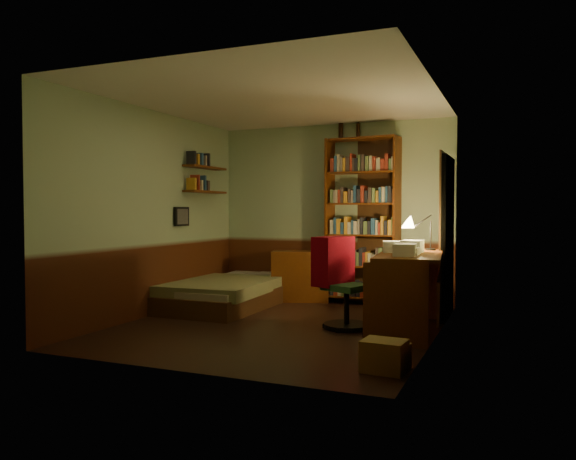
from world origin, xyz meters
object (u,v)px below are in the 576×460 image
at_px(bed, 229,283).
at_px(cardboard_box_b, 390,357).
at_px(dresser, 301,276).
at_px(office_chair, 347,283).
at_px(mini_stereo, 327,247).
at_px(desk_lamp, 431,226).
at_px(cardboard_box_a, 384,356).
at_px(desk, 410,292).
at_px(bookshelf, 363,221).

distance_m(bed, cardboard_box_b, 3.56).
distance_m(dresser, office_chair, 2.01).
relative_size(dresser, mini_stereo, 3.69).
bearing_deg(bed, desk_lamp, -1.51).
distance_m(mini_stereo, cardboard_box_b, 3.62).
bearing_deg(office_chair, cardboard_box_a, -40.50).
bearing_deg(cardboard_box_a, office_chair, 117.05).
bearing_deg(dresser, bed, -151.00).
height_order(desk_lamp, cardboard_box_a, desk_lamp).
xyz_separation_m(mini_stereo, desk_lamp, (1.63, -1.02, 0.35)).
bearing_deg(desk, cardboard_box_b, -91.93).
bearing_deg(cardboard_box_b, desk, 94.36).
xyz_separation_m(bed, bookshelf, (1.67, 0.88, 0.86)).
height_order(mini_stereo, desk, desk).
bearing_deg(cardboard_box_a, cardboard_box_b, 71.31).
relative_size(bookshelf, cardboard_box_b, 7.78).
bearing_deg(cardboard_box_b, bed, 140.78).
xyz_separation_m(dresser, cardboard_box_a, (1.96, -3.13, -0.24)).
bearing_deg(cardboard_box_a, bed, 139.38).
distance_m(mini_stereo, bookshelf, 0.66).
xyz_separation_m(dresser, desk, (1.87, -1.46, 0.06)).
bearing_deg(desk, dresser, 135.60).
bearing_deg(mini_stereo, bookshelf, -4.32).
relative_size(bookshelf, desk_lamp, 4.08).
bearing_deg(office_chair, cardboard_box_b, -38.15).
xyz_separation_m(mini_stereo, cardboard_box_b, (1.62, -3.16, -0.69)).
bearing_deg(dresser, cardboard_box_a, -75.11).
height_order(desk_lamp, office_chair, desk_lamp).
xyz_separation_m(mini_stereo, office_chair, (0.81, -1.74, -0.28)).
height_order(bookshelf, desk, bookshelf).
bearing_deg(bed, dresser, 46.70).
bearing_deg(dresser, desk_lamp, -41.23).
bearing_deg(bookshelf, cardboard_box_a, -65.71).
relative_size(bed, cardboard_box_a, 6.21).
bearing_deg(dresser, bookshelf, -11.80).
relative_size(mini_stereo, cardboard_box_b, 0.74).
relative_size(bed, bookshelf, 0.92).
bearing_deg(desk_lamp, mini_stereo, 170.10).
distance_m(desk, cardboard_box_b, 1.61).
bearing_deg(cardboard_box_a, desk_lamp, 88.85).
bearing_deg(desk_lamp, bed, -159.94).
relative_size(bed, mini_stereo, 9.68).
relative_size(dresser, cardboard_box_b, 2.73).
relative_size(office_chair, cardboard_box_a, 2.96).
bearing_deg(cardboard_box_b, desk_lamp, 89.60).
bearing_deg(cardboard_box_b, dresser, 123.16).
xyz_separation_m(dresser, office_chair, (1.18, -1.61, 0.15)).
height_order(cardboard_box_a, cardboard_box_b, cardboard_box_a).
distance_m(mini_stereo, desk_lamp, 1.96).
bearing_deg(mini_stereo, cardboard_box_a, -64.09).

